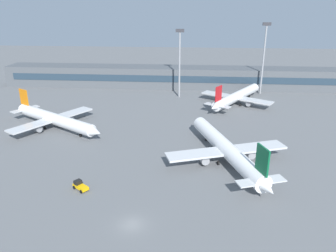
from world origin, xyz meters
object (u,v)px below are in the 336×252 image
at_px(airplane_near, 225,148).
at_px(floodlight_tower_west, 264,54).
at_px(floodlight_tower_east, 180,59).
at_px(airplane_mid, 55,119).
at_px(baggage_tug_yellow, 80,186).
at_px(airplane_far, 238,96).

xyz_separation_m(airplane_near, floodlight_tower_west, (19.54, 63.04, 13.05)).
bearing_deg(floodlight_tower_east, airplane_near, -76.17).
xyz_separation_m(airplane_mid, baggage_tug_yellow, (18.65, -32.74, -2.17)).
relative_size(floodlight_tower_west, floodlight_tower_east, 1.08).
xyz_separation_m(airplane_mid, floodlight_tower_east, (34.97, 38.57, 12.16)).
xyz_separation_m(airplane_mid, floodlight_tower_west, (68.16, 46.18, 13.24)).
bearing_deg(floodlight_tower_west, floodlight_tower_east, -167.09).
height_order(airplane_mid, floodlight_tower_west, floodlight_tower_west).
distance_m(airplane_far, baggage_tug_yellow, 74.13).
bearing_deg(floodlight_tower_east, baggage_tug_yellow, -102.89).
height_order(airplane_mid, floodlight_tower_east, floodlight_tower_east).
bearing_deg(baggage_tug_yellow, floodlight_tower_east, 77.11).
bearing_deg(floodlight_tower_west, airplane_near, -107.22).
height_order(airplane_near, floodlight_tower_west, floodlight_tower_west).
bearing_deg(airplane_near, airplane_mid, 160.87).
bearing_deg(airplane_far, floodlight_tower_west, 54.27).
xyz_separation_m(airplane_mid, airplane_far, (57.00, 30.66, -0.02)).
bearing_deg(airplane_mid, baggage_tug_yellow, -60.33).
bearing_deg(floodlight_tower_west, airplane_mid, -145.88).
distance_m(airplane_near, airplane_mid, 51.46).
relative_size(airplane_near, baggage_tug_yellow, 10.69).
distance_m(airplane_near, floodlight_tower_east, 58.33).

